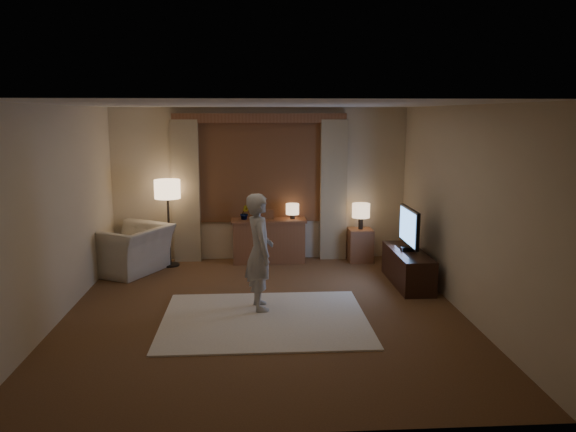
{
  "coord_description": "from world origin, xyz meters",
  "views": [
    {
      "loc": [
        -0.13,
        -6.8,
        2.49
      ],
      "look_at": [
        0.34,
        0.6,
        1.14
      ],
      "focal_mm": 35.0,
      "sensor_mm": 36.0,
      "label": 1
    }
  ],
  "objects": [
    {
      "name": "plant",
      "position": [
        -0.26,
        2.5,
        0.85
      ],
      "size": [
        0.17,
        0.13,
        0.3
      ],
      "primitive_type": "imported",
      "color": "#999999",
      "rests_on": "sideboard"
    },
    {
      "name": "tv_stand",
      "position": [
        2.15,
        1.11,
        0.25
      ],
      "size": [
        0.45,
        1.4,
        0.5
      ],
      "primitive_type": "cube",
      "color": "black",
      "rests_on": "floor"
    },
    {
      "name": "person",
      "position": [
        -0.05,
        0.14,
        0.77
      ],
      "size": [
        0.45,
        0.6,
        1.5
      ],
      "primitive_type": "imported",
      "rotation": [
        0.0,
        0.0,
        1.75
      ],
      "color": "#B6B0A8",
      "rests_on": "rug"
    },
    {
      "name": "rug",
      "position": [
        -0.0,
        -0.26,
        0.01
      ],
      "size": [
        2.5,
        2.0,
        0.02
      ],
      "primitive_type": "cube",
      "color": "#F3E5CC",
      "rests_on": "floor"
    },
    {
      "name": "room",
      "position": [
        0.0,
        0.5,
        1.33
      ],
      "size": [
        5.04,
        5.54,
        2.64
      ],
      "color": "brown",
      "rests_on": "ground"
    },
    {
      "name": "tv",
      "position": [
        2.15,
        1.11,
        0.85
      ],
      "size": [
        0.22,
        0.89,
        0.64
      ],
      "color": "black",
      "rests_on": "tv_stand"
    },
    {
      "name": "table_lamp_sideboard",
      "position": [
        0.54,
        2.5,
        0.9
      ],
      "size": [
        0.22,
        0.22,
        0.3
      ],
      "color": "black",
      "rests_on": "sideboard"
    },
    {
      "name": "table_lamp_side",
      "position": [
        1.7,
        2.45,
        0.87
      ],
      "size": [
        0.3,
        0.3,
        0.44
      ],
      "color": "black",
      "rests_on": "side_table"
    },
    {
      "name": "armchair",
      "position": [
        -2.08,
        2.01,
        0.37
      ],
      "size": [
        1.41,
        1.47,
        0.74
      ],
      "primitive_type": "imported",
      "rotation": [
        0.0,
        0.0,
        -2.06
      ],
      "color": "beige",
      "rests_on": "floor"
    },
    {
      "name": "picture_frame",
      "position": [
        0.14,
        2.5,
        0.8
      ],
      "size": [
        0.16,
        0.02,
        0.2
      ],
      "primitive_type": "cube",
      "color": "brown",
      "rests_on": "sideboard"
    },
    {
      "name": "sideboard",
      "position": [
        0.14,
        2.5,
        0.35
      ],
      "size": [
        1.2,
        0.4,
        0.7
      ],
      "primitive_type": "cube",
      "color": "brown",
      "rests_on": "floor"
    },
    {
      "name": "floor_lamp",
      "position": [
        -1.52,
        2.36,
        1.21
      ],
      "size": [
        0.42,
        0.42,
        1.44
      ],
      "color": "black",
      "rests_on": "floor"
    },
    {
      "name": "side_table",
      "position": [
        1.7,
        2.45,
        0.28
      ],
      "size": [
        0.4,
        0.4,
        0.56
      ],
      "primitive_type": "cube",
      "color": "brown",
      "rests_on": "floor"
    }
  ]
}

